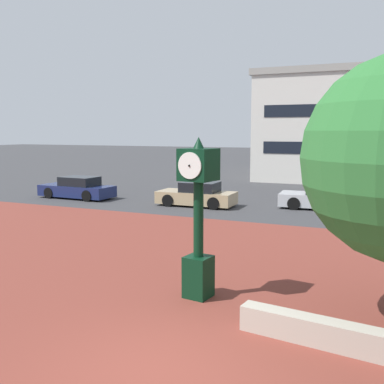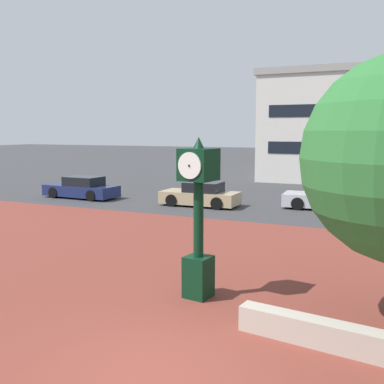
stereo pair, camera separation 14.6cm
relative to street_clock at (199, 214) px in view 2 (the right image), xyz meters
name	(u,v)px [view 2 (the right image)]	position (x,y,z in m)	size (l,w,h in m)	color
ground_plane	(155,372)	(0.73, -3.42, -2.01)	(200.00, 200.00, 0.00)	#38383A
plaza_brick_paving	(239,290)	(0.73, 0.85, -2.01)	(44.00, 16.53, 0.01)	brown
planter_wall	(322,334)	(3.08, -1.37, -1.76)	(3.20, 0.40, 0.50)	#ADA393
street_clock	(199,214)	(0.00, 0.00, 0.00)	(0.84, 0.87, 3.79)	black
car_street_mid	(201,195)	(-5.26, 12.24, -1.44)	(4.12, 1.87, 1.28)	tan
car_street_far	(327,198)	(0.98, 13.96, -1.44)	(4.33, 2.06, 1.28)	#B7BABF
car_street_distant	(82,188)	(-12.82, 11.94, -1.44)	(4.59, 1.94, 1.28)	navy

